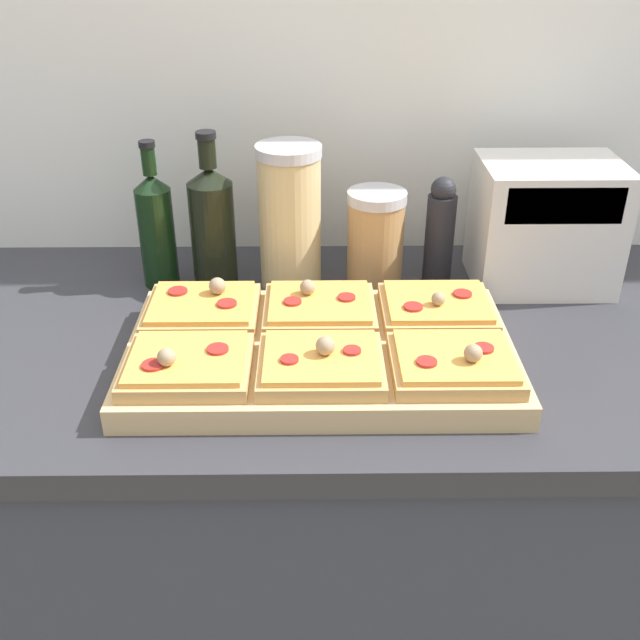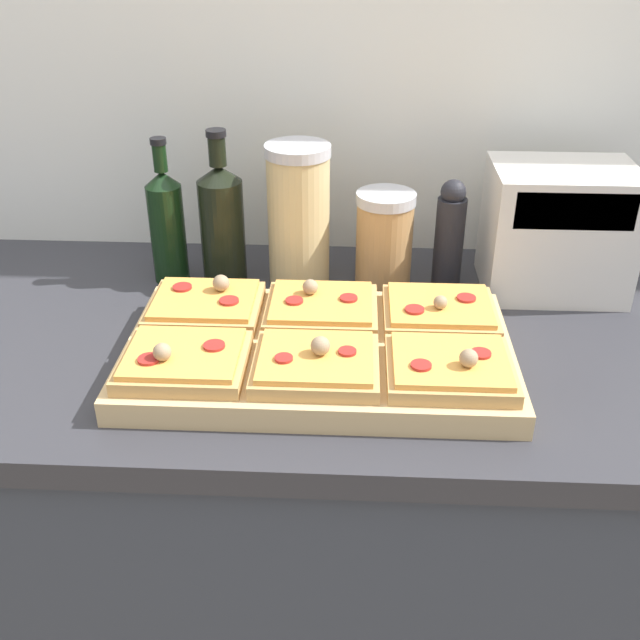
{
  "view_description": "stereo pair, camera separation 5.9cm",
  "coord_description": "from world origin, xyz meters",
  "views": [
    {
      "loc": [
        -0.02,
        -0.69,
        1.52
      ],
      "look_at": [
        -0.01,
        0.25,
        0.99
      ],
      "focal_mm": 42.0,
      "sensor_mm": 36.0,
      "label": 1
    },
    {
      "loc": [
        0.03,
        -0.69,
        1.52
      ],
      "look_at": [
        -0.01,
        0.25,
        0.99
      ],
      "focal_mm": 42.0,
      "sensor_mm": 36.0,
      "label": 2
    }
  ],
  "objects": [
    {
      "name": "pizza_slice_front_center",
      "position": [
        -0.01,
        0.15,
        0.98
      ],
      "size": [
        0.17,
        0.14,
        0.05
      ],
      "color": "tan",
      "rests_on": "cutting_board"
    },
    {
      "name": "wall_back",
      "position": [
        0.0,
        0.67,
        1.25
      ],
      "size": [
        6.0,
        0.06,
        2.5
      ],
      "color": "silver",
      "rests_on": "ground_plane"
    },
    {
      "name": "grain_jar_short",
      "position": [
        0.08,
        0.49,
        1.01
      ],
      "size": [
        0.1,
        0.1,
        0.17
      ],
      "color": "#AD7F4C",
      "rests_on": "kitchen_counter"
    },
    {
      "name": "pizza_slice_front_left",
      "position": [
        -0.19,
        0.14,
        0.98
      ],
      "size": [
        0.17,
        0.14,
        0.05
      ],
      "color": "tan",
      "rests_on": "cutting_board"
    },
    {
      "name": "pizza_slice_back_left",
      "position": [
        -0.19,
        0.3,
        0.98
      ],
      "size": [
        0.17,
        0.14,
        0.05
      ],
      "color": "tan",
      "rests_on": "cutting_board"
    },
    {
      "name": "pizza_slice_front_right",
      "position": [
        0.16,
        0.14,
        0.98
      ],
      "size": [
        0.17,
        0.14,
        0.05
      ],
      "color": "tan",
      "rests_on": "cutting_board"
    },
    {
      "name": "pepper_mill",
      "position": [
        0.19,
        0.49,
        1.02
      ],
      "size": [
        0.05,
        0.05,
        0.19
      ],
      "color": "black",
      "rests_on": "kitchen_counter"
    },
    {
      "name": "cutting_board",
      "position": [
        -0.01,
        0.22,
        0.95
      ],
      "size": [
        0.55,
        0.33,
        0.04
      ],
      "primitive_type": "cube",
      "color": "tan",
      "rests_on": "kitchen_counter"
    },
    {
      "name": "pizza_slice_back_center",
      "position": [
        -0.01,
        0.3,
        0.98
      ],
      "size": [
        0.17,
        0.14,
        0.05
      ],
      "color": "tan",
      "rests_on": "cutting_board"
    },
    {
      "name": "kitchen_counter",
      "position": [
        0.0,
        0.32,
        0.47
      ],
      "size": [
        2.63,
        0.67,
        0.93
      ],
      "color": "#333842",
      "rests_on": "ground_plane"
    },
    {
      "name": "olive_oil_bottle",
      "position": [
        -0.29,
        0.49,
        1.04
      ],
      "size": [
        0.06,
        0.06,
        0.25
      ],
      "color": "black",
      "rests_on": "kitchen_counter"
    },
    {
      "name": "pizza_slice_back_right",
      "position": [
        0.16,
        0.3,
        0.98
      ],
      "size": [
        0.17,
        0.14,
        0.05
      ],
      "color": "tan",
      "rests_on": "cutting_board"
    },
    {
      "name": "toaster_oven",
      "position": [
        0.37,
        0.49,
        1.04
      ],
      "size": [
        0.26,
        0.17,
        0.21
      ],
      "color": "beige",
      "rests_on": "kitchen_counter"
    },
    {
      "name": "wine_bottle",
      "position": [
        -0.19,
        0.49,
        1.04
      ],
      "size": [
        0.08,
        0.08,
        0.27
      ],
      "color": "black",
      "rests_on": "kitchen_counter"
    },
    {
      "name": "grain_jar_tall",
      "position": [
        -0.06,
        0.49,
        1.05
      ],
      "size": [
        0.11,
        0.11,
        0.25
      ],
      "color": "tan",
      "rests_on": "kitchen_counter"
    }
  ]
}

